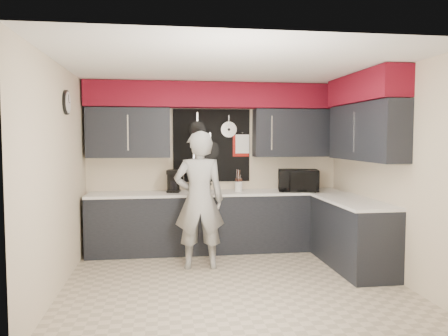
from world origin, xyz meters
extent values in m
plane|color=#BDAC93|center=(0.00, 0.00, 0.00)|extent=(4.00, 4.00, 0.00)
cube|color=beige|center=(0.00, 1.75, 1.30)|extent=(4.00, 0.01, 2.60)
cube|color=black|center=(-1.33, 1.59, 1.83)|extent=(1.24, 0.32, 0.75)
cube|color=black|center=(1.28, 1.59, 1.83)|extent=(1.34, 0.32, 0.75)
cube|color=maroon|center=(0.00, 1.57, 2.40)|extent=(3.94, 0.36, 0.38)
cube|color=black|center=(-0.05, 1.74, 1.62)|extent=(1.22, 0.03, 1.15)
cylinder|color=black|center=(-0.28, 1.70, 1.88)|extent=(0.26, 0.04, 0.26)
cylinder|color=black|center=(-0.08, 1.70, 1.55)|extent=(0.30, 0.04, 0.30)
cylinder|color=black|center=(-0.34, 1.70, 1.24)|extent=(0.27, 0.04, 0.27)
cylinder|color=silver|center=(0.22, 1.70, 1.88)|extent=(0.25, 0.02, 0.25)
cube|color=#9D120C|center=(0.42, 1.72, 1.62)|extent=(0.26, 0.01, 0.34)
cube|color=white|center=(0.44, 1.70, 1.65)|extent=(0.22, 0.01, 0.30)
cylinder|color=silver|center=(-0.50, 1.71, 1.13)|extent=(0.01, 0.01, 0.20)
cylinder|color=silver|center=(-0.08, 1.71, 1.13)|extent=(0.01, 0.01, 0.20)
cylinder|color=silver|center=(0.35, 1.71, 1.13)|extent=(0.01, 0.01, 0.20)
cube|color=beige|center=(2.00, 0.00, 1.30)|extent=(0.01, 3.50, 2.60)
cube|color=black|center=(1.84, 0.30, 1.83)|extent=(0.32, 1.70, 0.75)
cube|color=maroon|center=(1.82, 0.30, 2.40)|extent=(0.36, 1.70, 0.38)
cube|color=beige|center=(-2.00, 0.00, 1.30)|extent=(0.01, 3.50, 2.60)
cylinder|color=black|center=(-1.98, 0.40, 2.18)|extent=(0.04, 0.30, 0.30)
cylinder|color=white|center=(-1.96, 0.40, 2.18)|extent=(0.01, 0.26, 0.26)
cube|color=black|center=(0.00, 1.45, 0.44)|extent=(3.90, 0.60, 0.88)
cube|color=white|center=(0.00, 1.44, 0.90)|extent=(3.90, 0.63, 0.04)
cube|color=black|center=(1.70, 0.35, 0.44)|extent=(0.60, 1.60, 0.88)
cube|color=white|center=(1.69, 0.35, 0.90)|extent=(0.63, 1.60, 0.04)
cube|color=black|center=(0.00, 1.19, 0.05)|extent=(3.90, 0.06, 0.10)
imported|color=black|center=(1.26, 1.35, 1.09)|extent=(0.68, 0.53, 0.34)
cube|color=#3A1A12|center=(0.35, 1.50, 1.02)|extent=(0.10, 0.10, 0.20)
cylinder|color=silver|center=(0.33, 1.42, 1.00)|extent=(0.12, 0.12, 0.15)
cube|color=black|center=(-0.66, 1.49, 0.94)|extent=(0.22, 0.26, 0.03)
cube|color=black|center=(-0.66, 1.57, 1.10)|extent=(0.19, 0.09, 0.31)
cube|color=black|center=(-0.66, 1.49, 1.23)|extent=(0.22, 0.26, 0.06)
cylinder|color=black|center=(-0.66, 1.47, 1.02)|extent=(0.11, 0.11, 0.14)
imported|color=#9D9D9B|center=(-0.35, 0.59, 0.92)|extent=(0.69, 0.47, 1.84)
camera|label=1|loc=(-0.83, -5.17, 1.75)|focal=35.00mm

